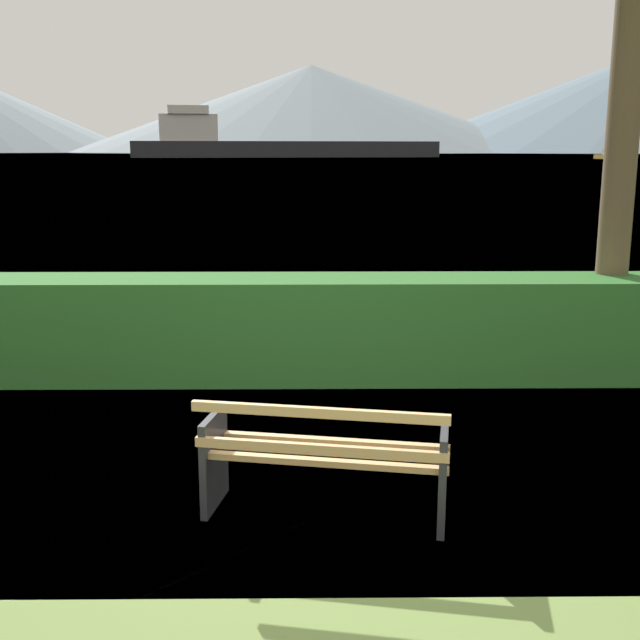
% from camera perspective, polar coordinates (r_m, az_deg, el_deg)
% --- Properties ---
extents(ground_plane, '(1400.00, 1400.00, 0.00)m').
position_cam_1_polar(ground_plane, '(5.65, 0.44, -13.70)').
color(ground_plane, olive).
extents(water_surface, '(620.00, 620.00, 0.00)m').
position_cam_1_polar(water_surface, '(314.02, -0.61, 11.79)').
color(water_surface, '#6B8EA3').
rests_on(water_surface, ground_plane).
extents(park_bench, '(1.74, 0.86, 0.87)m').
position_cam_1_polar(park_bench, '(5.43, 0.34, -9.93)').
color(park_bench, tan).
rests_on(park_bench, ground_plane).
extents(hedge_row, '(11.66, 0.87, 1.11)m').
position_cam_1_polar(hedge_row, '(8.62, 0.04, -0.60)').
color(hedge_row, '#2D6B28').
rests_on(hedge_row, ground_plane).
extents(cargo_ship_large, '(90.43, 30.15, 14.26)m').
position_cam_1_polar(cargo_ship_large, '(236.58, -4.09, 12.58)').
color(cargo_ship_large, '#232328').
rests_on(cargo_ship_large, water_surface).
extents(sailboat_mid, '(5.21, 8.82, 2.27)m').
position_cam_1_polar(sailboat_mid, '(211.30, 20.12, 11.06)').
color(sailboat_mid, gold).
rests_on(sailboat_mid, water_surface).
extents(distant_hills, '(909.55, 408.31, 75.30)m').
position_cam_1_polar(distant_hills, '(587.53, 3.40, 15.41)').
color(distant_hills, gray).
rests_on(distant_hills, ground_plane).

